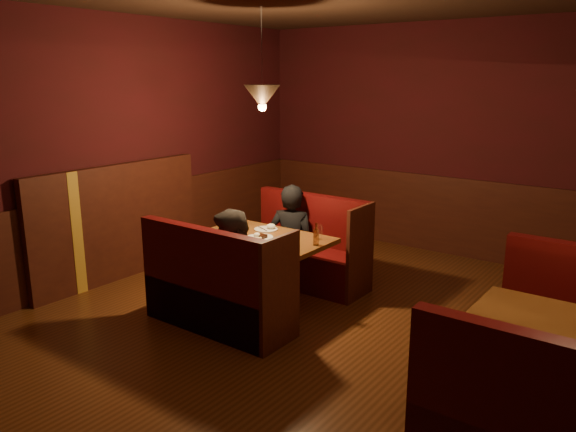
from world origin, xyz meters
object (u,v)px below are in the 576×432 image
Objects in this scene: main_table at (265,252)px; main_bench_near at (215,296)px; main_bench_far at (308,255)px; second_table at (573,355)px; diner_b at (234,251)px; diner_a at (292,218)px.

main_table is 0.91× the size of main_bench_near.
main_bench_far is at bearing 88.85° from main_table.
diner_b is (-2.79, -0.07, 0.18)m from second_table.
diner_a is at bearing 97.28° from main_bench_near.
second_table is 2.80m from diner_b.
diner_a is at bearing -162.36° from main_bench_far.
diner_b reaches higher than main_table.
diner_a is at bearing 103.30° from diner_b.
diner_a is 1.27m from diner_b.
main_table is 1.02× the size of second_table.
diner_b is at bearing -178.58° from second_table.
diner_a is (-0.17, 0.68, 0.19)m from main_table.
main_bench_far and main_bench_near have the same top height.
second_table is 0.89× the size of diner_b.
main_bench_near is (0.01, -0.74, -0.23)m from main_table.
diner_a is at bearing 103.79° from main_table.
main_bench_far is 0.46m from diner_a.
main_table is 0.91× the size of diner_b.
main_bench_far is (0.01, 0.74, -0.23)m from main_table.
main_bench_far is at bearing 156.74° from second_table.
main_bench_near is 0.99× the size of diner_a.
second_table is at bearing 4.89° from main_bench_near.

